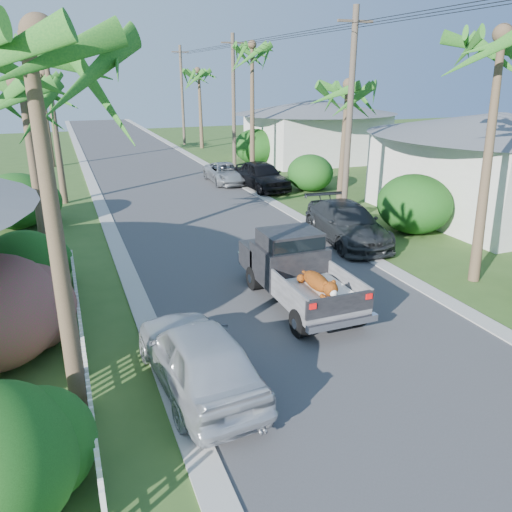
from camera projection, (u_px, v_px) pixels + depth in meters
name	position (u px, v px, depth m)	size (l,w,h in m)	color
ground	(442.00, 441.00, 9.26)	(120.00, 120.00, 0.00)	#33541F
road	(166.00, 184.00, 31.14)	(8.00, 100.00, 0.02)	#38383A
curb_left	(94.00, 189.00, 29.66)	(0.60, 100.00, 0.06)	#A5A39E
curb_right	(231.00, 178.00, 32.60)	(0.60, 100.00, 0.06)	#A5A39E
pickup_truck	(293.00, 267.00, 14.86)	(1.98, 5.12, 2.06)	black
parked_car_rm	(347.00, 224.00, 20.10)	(2.13, 5.23, 1.52)	#282A2C
parked_car_rf	(262.00, 176.00, 29.36)	(1.92, 4.78, 1.63)	black
parked_car_rd	(226.00, 173.00, 31.18)	(2.01, 4.35, 1.21)	#A3A6AA
parked_car_ln	(198.00, 356.00, 10.61)	(1.81, 4.49, 1.53)	silver
palm_l_a	(27.00, 36.00, 7.40)	(4.40, 4.40, 8.20)	brown
palm_l_b	(21.00, 84.00, 15.33)	(4.40, 4.40, 7.40)	brown
palm_l_c	(43.00, 41.00, 23.76)	(4.40, 4.40, 9.20)	brown
palm_l_d	(40.00, 74.00, 34.59)	(4.40, 4.40, 7.70)	brown
palm_r_a	(507.00, 36.00, 14.13)	(4.40, 4.40, 8.70)	brown
palm_r_b	(347.00, 85.00, 22.62)	(4.40, 4.40, 7.20)	brown
palm_r_c	(252.00, 46.00, 31.37)	(4.40, 4.40, 9.40)	brown
palm_r_d	(199.00, 71.00, 44.20)	(4.40, 4.40, 8.00)	brown
shrub_l_c	(23.00, 264.00, 15.14)	(2.40, 2.64, 2.00)	#184012
shrub_l_d	(16.00, 201.00, 21.87)	(3.20, 3.52, 2.40)	#184012
shrub_r_b	(414.00, 204.00, 21.13)	(3.00, 3.30, 2.50)	#184012
shrub_r_c	(310.00, 173.00, 28.98)	(2.60, 2.86, 2.10)	#184012
shrub_r_d	(256.00, 146.00, 37.81)	(3.20, 3.52, 2.60)	#184012
picket_fence	(82.00, 338.00, 11.85)	(0.10, 11.00, 1.00)	white
house_right_near	(493.00, 169.00, 23.46)	(8.00, 9.00, 4.80)	silver
house_right_far	(315.00, 133.00, 39.25)	(9.00, 8.00, 4.60)	silver
utility_pole_b	(349.00, 120.00, 20.99)	(1.60, 0.26, 9.00)	brown
utility_pole_c	(234.00, 103.00, 34.11)	(1.60, 0.26, 9.00)	brown
utility_pole_d	(182.00, 95.00, 47.24)	(1.60, 0.26, 9.00)	brown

